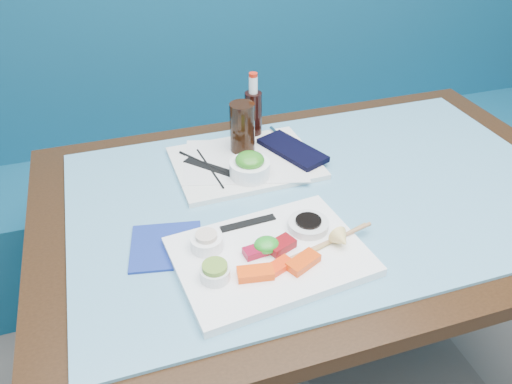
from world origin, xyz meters
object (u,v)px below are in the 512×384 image
object	(u,v)px
booth_bench	(234,156)
cola_glass	(242,128)
blue_napkin	(166,246)
serving_tray	(245,163)
sashimi_plate	(270,256)
seaweed_bowl	(250,169)
cola_bottle_body	(253,116)
dining_table	(320,220)

from	to	relation	value
booth_bench	cola_glass	size ratio (longest dim) A/B	21.69
booth_bench	blue_napkin	world-z (taller)	booth_bench
serving_tray	cola_glass	distance (m)	0.09
sashimi_plate	seaweed_bowl	xyz separation A→B (m)	(0.05, 0.29, 0.02)
serving_tray	sashimi_plate	bearing A→B (deg)	-100.67
blue_napkin	cola_glass	bearing A→B (deg)	50.02
booth_bench	cola_bottle_body	size ratio (longest dim) A/B	21.54
blue_napkin	dining_table	bearing A→B (deg)	12.07
seaweed_bowl	cola_glass	distance (m)	0.14
booth_bench	serving_tray	xyz separation A→B (m)	(-0.15, -0.66, 0.39)
booth_bench	sashimi_plate	world-z (taller)	booth_bench
cola_glass	cola_bottle_body	bearing A→B (deg)	55.55
sashimi_plate	seaweed_bowl	distance (m)	0.30
seaweed_bowl	blue_napkin	bearing A→B (deg)	-142.66
sashimi_plate	dining_table	bearing A→B (deg)	37.09
cola_bottle_body	booth_bench	bearing A→B (deg)	81.36
sashimi_plate	booth_bench	bearing A→B (deg)	72.71
dining_table	booth_bench	bearing A→B (deg)	90.00
booth_bench	cola_glass	bearing A→B (deg)	-102.77
cola_glass	blue_napkin	world-z (taller)	cola_glass
serving_tray	cola_glass	size ratio (longest dim) A/B	2.69
serving_tray	seaweed_bowl	world-z (taller)	seaweed_bowl
cola_glass	cola_bottle_body	world-z (taller)	cola_glass
sashimi_plate	cola_glass	xyz separation A→B (m)	(0.07, 0.42, 0.07)
booth_bench	dining_table	distance (m)	0.89
booth_bench	cola_glass	world-z (taller)	booth_bench
booth_bench	blue_napkin	xyz separation A→B (m)	(-0.40, -0.93, 0.39)
dining_table	sashimi_plate	world-z (taller)	sashimi_plate
seaweed_bowl	cola_bottle_body	xyz separation A→B (m)	(0.08, 0.22, 0.04)
cola_glass	blue_napkin	bearing A→B (deg)	-129.98
dining_table	blue_napkin	world-z (taller)	blue_napkin
serving_tray	cola_bottle_body	xyz separation A→B (m)	(0.07, 0.14, 0.06)
sashimi_plate	cola_glass	world-z (taller)	cola_glass
booth_bench	seaweed_bowl	world-z (taller)	booth_bench
blue_napkin	seaweed_bowl	bearing A→B (deg)	37.34
booth_bench	serving_tray	world-z (taller)	booth_bench
serving_tray	seaweed_bowl	xyz separation A→B (m)	(-0.01, -0.07, 0.03)
serving_tray	booth_bench	bearing A→B (deg)	75.77
serving_tray	blue_napkin	bearing A→B (deg)	-135.96
dining_table	serving_tray	distance (m)	0.25
dining_table	cola_bottle_body	xyz separation A→B (m)	(-0.08, 0.32, 0.16)
sashimi_plate	serving_tray	size ratio (longest dim) A/B	1.03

